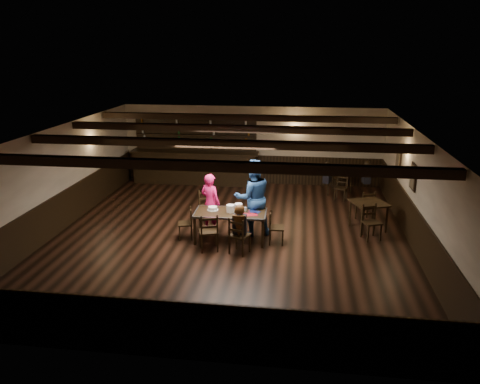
# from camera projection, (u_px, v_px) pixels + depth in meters

# --- Properties ---
(ground) EXTENTS (10.00, 10.00, 0.00)m
(ground) POSITION_uv_depth(u_px,v_px,m) (230.00, 236.00, 11.98)
(ground) COLOR black
(ground) RESTS_ON ground
(room_shell) EXTENTS (9.02, 10.02, 2.71)m
(room_shell) POSITION_uv_depth(u_px,v_px,m) (230.00, 170.00, 11.50)
(room_shell) COLOR beige
(room_shell) RESTS_ON ground
(dining_table) EXTENTS (1.78, 0.92, 0.75)m
(dining_table) POSITION_uv_depth(u_px,v_px,m) (230.00, 215.00, 11.52)
(dining_table) COLOR black
(dining_table) RESTS_ON ground
(chair_near_left) EXTENTS (0.54, 0.53, 0.93)m
(chair_near_left) POSITION_uv_depth(u_px,v_px,m) (209.00, 230.00, 10.94)
(chair_near_left) COLOR black
(chair_near_left) RESTS_ON ground
(chair_near_right) EXTENTS (0.53, 0.52, 0.90)m
(chair_near_right) POSITION_uv_depth(u_px,v_px,m) (238.00, 233.00, 10.77)
(chair_near_right) COLOR black
(chair_near_right) RESTS_ON ground
(chair_end_left) EXTENTS (0.44, 0.45, 0.79)m
(chair_end_left) POSITION_uv_depth(u_px,v_px,m) (188.00, 221.00, 11.71)
(chair_end_left) COLOR black
(chair_end_left) RESTS_ON ground
(chair_end_right) EXTENTS (0.37, 0.39, 0.82)m
(chair_end_right) POSITION_uv_depth(u_px,v_px,m) (274.00, 225.00, 11.41)
(chair_end_right) COLOR black
(chair_end_right) RESTS_ON ground
(chair_far_pushed) EXTENTS (0.57, 0.57, 0.89)m
(chair_far_pushed) POSITION_uv_depth(u_px,v_px,m) (207.00, 203.00, 12.88)
(chair_far_pushed) COLOR black
(chair_far_pushed) RESTS_ON ground
(woman_pink) EXTENTS (0.67, 0.58, 1.56)m
(woman_pink) POSITION_uv_depth(u_px,v_px,m) (210.00, 203.00, 12.07)
(woman_pink) COLOR #D6184F
(woman_pink) RESTS_ON ground
(man_blue) EXTENTS (1.16, 1.03, 1.97)m
(man_blue) POSITION_uv_depth(u_px,v_px,m) (253.00, 197.00, 11.84)
(man_blue) COLOR navy
(man_blue) RESTS_ON ground
(seated_person) EXTENTS (0.32, 0.47, 0.77)m
(seated_person) POSITION_uv_depth(u_px,v_px,m) (240.00, 221.00, 10.74)
(seated_person) COLOR black
(seated_person) RESTS_ON ground
(cake) EXTENTS (0.27, 0.27, 0.09)m
(cake) POSITION_uv_depth(u_px,v_px,m) (213.00, 209.00, 11.62)
(cake) COLOR white
(cake) RESTS_ON dining_table
(plate_stack_a) EXTENTS (0.20, 0.20, 0.18)m
(plate_stack_a) POSITION_uv_depth(u_px,v_px,m) (230.00, 208.00, 11.47)
(plate_stack_a) COLOR white
(plate_stack_a) RESTS_ON dining_table
(plate_stack_b) EXTENTS (0.19, 0.19, 0.22)m
(plate_stack_b) POSITION_uv_depth(u_px,v_px,m) (238.00, 208.00, 11.44)
(plate_stack_b) COLOR white
(plate_stack_b) RESTS_ON dining_table
(tea_light) EXTENTS (0.05, 0.05, 0.06)m
(tea_light) POSITION_uv_depth(u_px,v_px,m) (232.00, 210.00, 11.56)
(tea_light) COLOR #A5A8AD
(tea_light) RESTS_ON dining_table
(salt_shaker) EXTENTS (0.03, 0.03, 0.08)m
(salt_shaker) POSITION_uv_depth(u_px,v_px,m) (243.00, 211.00, 11.42)
(salt_shaker) COLOR silver
(salt_shaker) RESTS_ON dining_table
(pepper_shaker) EXTENTS (0.04, 0.04, 0.10)m
(pepper_shaker) POSITION_uv_depth(u_px,v_px,m) (249.00, 211.00, 11.39)
(pepper_shaker) COLOR #A5A8AD
(pepper_shaker) RESTS_ON dining_table
(drink_glass) EXTENTS (0.06, 0.06, 0.09)m
(drink_glass) POSITION_uv_depth(u_px,v_px,m) (245.00, 209.00, 11.57)
(drink_glass) COLOR silver
(drink_glass) RESTS_ON dining_table
(menu_red) EXTENTS (0.38, 0.31, 0.00)m
(menu_red) POSITION_uv_depth(u_px,v_px,m) (251.00, 214.00, 11.32)
(menu_red) COLOR maroon
(menu_red) RESTS_ON dining_table
(menu_blue) EXTENTS (0.34, 0.30, 0.00)m
(menu_blue) POSITION_uv_depth(u_px,v_px,m) (254.00, 212.00, 11.51)
(menu_blue) COLOR #0D1642
(menu_blue) RESTS_ON dining_table
(bar_counter) EXTENTS (4.48, 0.70, 2.20)m
(bar_counter) POSITION_uv_depth(u_px,v_px,m) (195.00, 163.00, 16.48)
(bar_counter) COLOR black
(bar_counter) RESTS_ON ground
(back_table_a) EXTENTS (1.08, 1.08, 0.75)m
(back_table_a) POSITION_uv_depth(u_px,v_px,m) (369.00, 206.00, 12.24)
(back_table_a) COLOR black
(back_table_a) RESTS_ON ground
(back_table_b) EXTENTS (0.92, 0.92, 0.75)m
(back_table_b) POSITION_uv_depth(u_px,v_px,m) (340.00, 175.00, 15.18)
(back_table_b) COLOR black
(back_table_b) RESTS_ON ground
(bg_patron_left) EXTENTS (0.30, 0.38, 0.68)m
(bg_patron_left) POSITION_uv_depth(u_px,v_px,m) (327.00, 172.00, 14.92)
(bg_patron_left) COLOR black
(bg_patron_left) RESTS_ON ground
(bg_patron_right) EXTENTS (0.25, 0.37, 0.73)m
(bg_patron_right) POSITION_uv_depth(u_px,v_px,m) (367.00, 172.00, 14.86)
(bg_patron_right) COLOR black
(bg_patron_right) RESTS_ON ground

